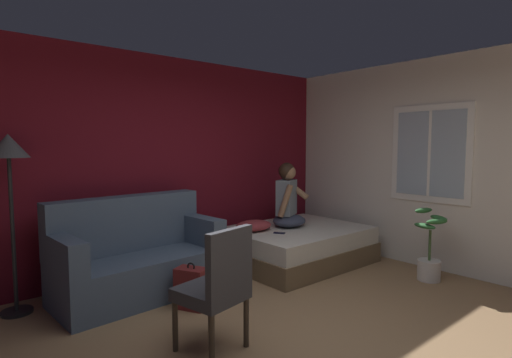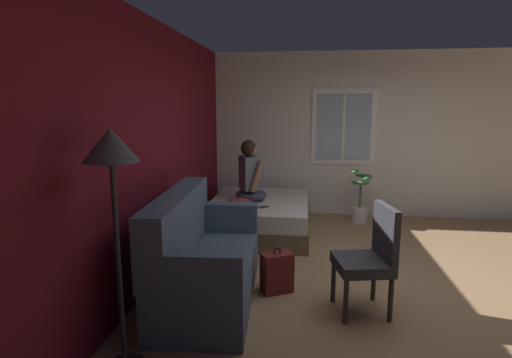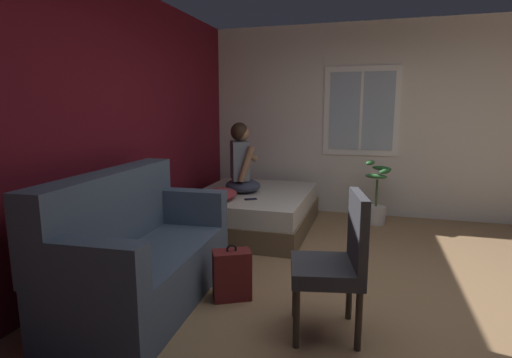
{
  "view_description": "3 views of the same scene",
  "coord_description": "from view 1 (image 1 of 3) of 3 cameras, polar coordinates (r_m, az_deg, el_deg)",
  "views": [
    {
      "loc": [
        -2.22,
        -2.04,
        1.6
      ],
      "look_at": [
        0.81,
        1.53,
        1.2
      ],
      "focal_mm": 28.0,
      "sensor_mm": 36.0,
      "label": 1
    },
    {
      "loc": [
        -3.97,
        0.99,
        1.84
      ],
      "look_at": [
        0.91,
        1.62,
        0.93
      ],
      "focal_mm": 28.0,
      "sensor_mm": 36.0,
      "label": 2
    },
    {
      "loc": [
        -3.1,
        0.22,
        1.52
      ],
      "look_at": [
        0.95,
        1.41,
        0.78
      ],
      "focal_mm": 28.0,
      "sensor_mm": 36.0,
      "label": 3
    }
  ],
  "objects": [
    {
      "name": "ground_plane",
      "position": [
        3.42,
        6.79,
        -23.03
      ],
      "size": [
        40.0,
        40.0,
        0.0
      ],
      "primitive_type": "plane",
      "color": "#93704C"
    },
    {
      "name": "wall_back_accent",
      "position": [
        5.17,
        -14.88,
        2.0
      ],
      "size": [
        10.56,
        0.16,
        2.7
      ],
      "primitive_type": "cube",
      "color": "maroon",
      "rests_on": "ground"
    },
    {
      "name": "wall_side_with_window",
      "position": [
        5.48,
        27.68,
        1.77
      ],
      "size": [
        0.19,
        6.49,
        2.7
      ],
      "color": "silver",
      "rests_on": "ground"
    },
    {
      "name": "bed",
      "position": [
        5.52,
        5.8,
        -9.39
      ],
      "size": [
        1.83,
        1.44,
        0.48
      ],
      "color": "brown",
      "rests_on": "ground"
    },
    {
      "name": "couch",
      "position": [
        4.52,
        -16.65,
        -10.77
      ],
      "size": [
        1.75,
        0.92,
        1.04
      ],
      "color": "#47566B",
      "rests_on": "ground"
    },
    {
      "name": "side_chair",
      "position": [
        3.17,
        -5.55,
        -14.79
      ],
      "size": [
        0.55,
        0.55,
        0.98
      ],
      "color": "#382D23",
      "rests_on": "ground"
    },
    {
      "name": "person_seated",
      "position": [
        5.48,
        4.59,
        -3.1
      ],
      "size": [
        0.66,
        0.63,
        0.88
      ],
      "color": "#383D51",
      "rests_on": "bed"
    },
    {
      "name": "backpack",
      "position": [
        4.1,
        -9.15,
        -15.2
      ],
      "size": [
        0.33,
        0.35,
        0.46
      ],
      "color": "maroon",
      "rests_on": "ground"
    },
    {
      "name": "throw_pillow",
      "position": [
        5.23,
        -0.32,
        -6.66
      ],
      "size": [
        0.55,
        0.46,
        0.14
      ],
      "primitive_type": "ellipsoid",
      "rotation": [
        0.0,
        0.0,
        -0.23
      ],
      "color": "#993338",
      "rests_on": "bed"
    },
    {
      "name": "cell_phone",
      "position": [
        5.1,
        3.35,
        -7.7
      ],
      "size": [
        0.13,
        0.16,
        0.01
      ],
      "primitive_type": "cube",
      "rotation": [
        0.0,
        0.0,
        3.71
      ],
      "color": "black",
      "rests_on": "bed"
    },
    {
      "name": "floor_lamp",
      "position": [
        4.32,
        -31.8,
        1.92
      ],
      "size": [
        0.36,
        0.36,
        1.7
      ],
      "color": "black",
      "rests_on": "ground"
    },
    {
      "name": "potted_plant",
      "position": [
        5.2,
        23.53,
        -9.95
      ],
      "size": [
        0.39,
        0.37,
        0.85
      ],
      "color": "silver",
      "rests_on": "ground"
    }
  ]
}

